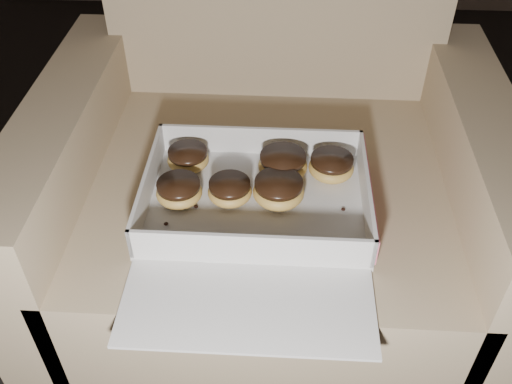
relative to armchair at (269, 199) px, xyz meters
name	(u,v)px	position (x,y,z in m)	size (l,w,h in m)	color
armchair	(269,199)	(0.00, 0.00, 0.00)	(0.82, 0.69, 0.86)	#8C7859
bakery_box	(257,215)	(-0.02, -0.18, 0.13)	(0.36, 0.42, 0.06)	silver
donut_a	(331,166)	(0.11, -0.07, 0.14)	(0.08, 0.08, 0.04)	gold
donut_b	(179,191)	(-0.14, -0.15, 0.14)	(0.08, 0.08, 0.04)	gold
donut_c	(283,164)	(0.02, -0.07, 0.14)	(0.08, 0.08, 0.04)	gold
donut_d	(230,190)	(-0.06, -0.14, 0.14)	(0.07, 0.07, 0.04)	gold
donut_e	(279,190)	(0.02, -0.14, 0.14)	(0.08, 0.08, 0.04)	gold
donut_f	(188,158)	(-0.14, -0.06, 0.14)	(0.07, 0.07, 0.04)	gold
crumb_a	(166,224)	(-0.16, -0.20, 0.12)	(0.01, 0.01, 0.00)	black
crumb_b	(196,207)	(-0.11, -0.16, 0.12)	(0.01, 0.01, 0.00)	black
crumb_c	(343,209)	(0.12, -0.15, 0.12)	(0.01, 0.01, 0.00)	black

